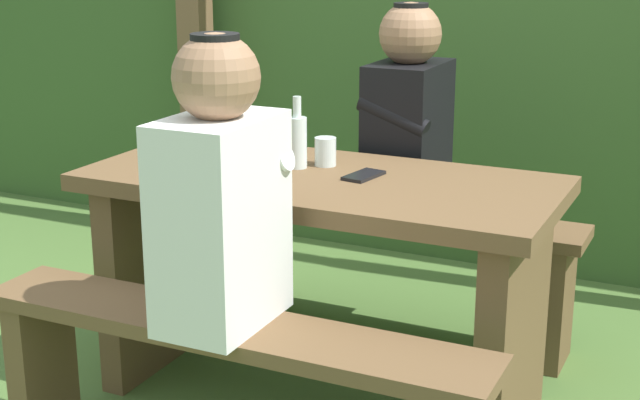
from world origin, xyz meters
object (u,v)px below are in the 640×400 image
object	(u,v)px
person_white_shirt	(220,194)
cell_phone	(364,175)
drinking_glass	(325,152)
picnic_table	(320,249)
person_black_coat	(408,118)
bench_near	(228,370)
bottle_left	(297,140)
bench_far	(385,245)

from	to	relation	value
person_white_shirt	cell_phone	size ratio (longest dim) A/B	5.14
person_white_shirt	drinking_glass	xyz separation A→B (m)	(-0.03, 0.66, -0.04)
picnic_table	person_black_coat	world-z (taller)	person_black_coat
person_black_coat	cell_phone	size ratio (longest dim) A/B	5.14
bench_near	cell_phone	distance (m)	0.71
person_black_coat	bottle_left	xyz separation A→B (m)	(-0.17, -0.49, 0.00)
bench_far	drinking_glass	xyz separation A→B (m)	(-0.04, -0.43, 0.43)
drinking_glass	bench_near	bearing A→B (deg)	-86.87
bench_near	bench_far	distance (m)	1.10
bench_near	person_black_coat	bearing A→B (deg)	86.20
picnic_table	bench_far	xyz separation A→B (m)	(0.00, 0.55, -0.16)
bench_far	person_black_coat	bearing A→B (deg)	-2.61
person_white_shirt	drinking_glass	world-z (taller)	person_white_shirt
bench_far	person_black_coat	size ratio (longest dim) A/B	1.95
bench_near	bench_far	world-z (taller)	same
bench_far	cell_phone	world-z (taller)	cell_phone
bench_far	bench_near	bearing A→B (deg)	-90.00
bench_far	bottle_left	xyz separation A→B (m)	(-0.10, -0.49, 0.47)
picnic_table	bottle_left	xyz separation A→B (m)	(-0.10, 0.05, 0.31)
bench_far	bottle_left	bearing A→B (deg)	-101.63
picnic_table	cell_phone	xyz separation A→B (m)	(0.12, 0.04, 0.23)
bench_far	cell_phone	xyz separation A→B (m)	(0.12, -0.51, 0.39)
person_white_shirt	cell_phone	bearing A→B (deg)	76.99
person_black_coat	cell_phone	world-z (taller)	person_black_coat
person_black_coat	drinking_glass	size ratio (longest dim) A/B	8.22
person_black_coat	bottle_left	bearing A→B (deg)	-109.56
person_black_coat	drinking_glass	bearing A→B (deg)	-104.22
bench_near	person_white_shirt	size ratio (longest dim) A/B	1.95
drinking_glass	person_white_shirt	bearing A→B (deg)	-87.65
bottle_left	cell_phone	xyz separation A→B (m)	(0.23, -0.02, -0.08)
bench_far	bottle_left	distance (m)	0.69
drinking_glass	bench_far	bearing A→B (deg)	85.21
picnic_table	drinking_glass	size ratio (longest dim) A/B	15.99
bench_far	person_black_coat	xyz separation A→B (m)	(0.07, -0.00, 0.47)
picnic_table	bench_near	xyz separation A→B (m)	(0.00, -0.55, -0.16)
bench_near	bottle_left	bearing A→B (deg)	99.59
person_white_shirt	bottle_left	distance (m)	0.61
bench_near	drinking_glass	size ratio (longest dim) A/B	15.99
person_white_shirt	drinking_glass	size ratio (longest dim) A/B	8.22
bench_near	bottle_left	size ratio (longest dim) A/B	6.39
bottle_left	person_black_coat	bearing A→B (deg)	70.44
cell_phone	picnic_table	bearing A→B (deg)	-154.76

